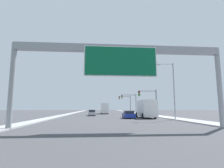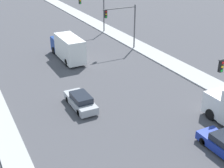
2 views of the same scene
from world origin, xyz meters
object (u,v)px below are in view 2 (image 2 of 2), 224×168
Objects in this scene: car_far_left at (224,144)px; traffic_light_mid_block at (125,20)px; truck_box_primary at (68,48)px; traffic_light_far_intersection at (96,7)px; car_mid_center at (81,101)px.

car_far_left is 25.08m from traffic_light_mid_block.
traffic_light_far_intersection is at bearing 48.95° from truck_box_primary.
truck_box_primary is (-3.50, 24.17, 1.02)m from car_far_left.
car_far_left is 0.66× the size of traffic_light_mid_block.
car_mid_center is at bearing 121.66° from car_far_left.
truck_box_primary is at bearing 74.73° from car_mid_center.
truck_box_primary reaches higher than car_far_left.
car_mid_center is 26.27m from traffic_light_far_intersection.
traffic_light_far_intersection is (12.29, 22.92, 3.74)m from car_mid_center.
traffic_light_far_intersection reaches higher than truck_box_primary.
traffic_light_mid_block is (8.63, 0.10, 2.67)m from truck_box_primary.
traffic_light_far_intersection is at bearing 89.08° from traffic_light_mid_block.
traffic_light_mid_block is at bearing -90.92° from traffic_light_far_intersection.
traffic_light_far_intersection is (8.79, 10.10, 2.74)m from truck_box_primary.
traffic_light_far_intersection is (5.29, 34.27, 3.76)m from car_far_left.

